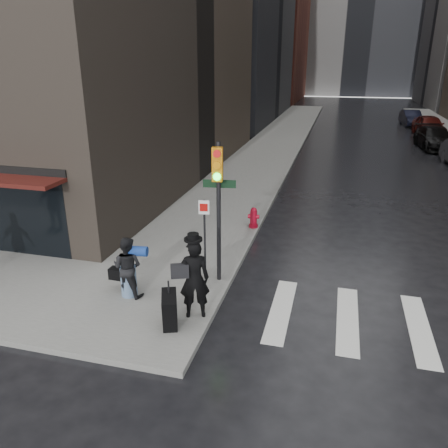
{
  "coord_description": "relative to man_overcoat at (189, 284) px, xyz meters",
  "views": [
    {
      "loc": [
        4.52,
        -8.43,
        5.8
      ],
      "look_at": [
        1.47,
        3.15,
        1.3
      ],
      "focal_mm": 35.0,
      "sensor_mm": 36.0,
      "label": 1
    }
  ],
  "objects": [
    {
      "name": "bldg_left_far",
      "position": [
        -14.52,
        62.14,
        11.96
      ],
      "size": [
        22.0,
        20.0,
        26.0
      ],
      "primitive_type": "cube",
      "color": "brown",
      "rests_on": "ground"
    },
    {
      "name": "man_jeans",
      "position": [
        -1.85,
        0.62,
        -0.09
      ],
      "size": [
        1.13,
        0.64,
        1.59
      ],
      "rotation": [
        0.0,
        0.0,
        3.1
      ],
      "color": "black",
      "rests_on": "ground"
    },
    {
      "name": "parked_car_5",
      "position": [
        9.41,
        36.99,
        -0.34
      ],
      "size": [
        1.84,
        4.36,
        1.4
      ],
      "primitive_type": "imported",
      "rotation": [
        0.0,
        0.0,
        0.09
      ],
      "color": "black",
      "rests_on": "ground"
    },
    {
      "name": "fire_hydrant",
      "position": [
        0.28,
        6.21,
        -0.56
      ],
      "size": [
        0.41,
        0.33,
        0.75
      ],
      "rotation": [
        0.0,
        0.0,
        0.05
      ],
      "color": "maroon",
      "rests_on": "ground"
    },
    {
      "name": "parked_car_3",
      "position": [
        9.43,
        25.0,
        -0.3
      ],
      "size": [
        2.43,
        5.22,
        1.48
      ],
      "primitive_type": "imported",
      "rotation": [
        0.0,
        0.0,
        0.07
      ],
      "color": "black",
      "rests_on": "ground"
    },
    {
      "name": "parked_car_4",
      "position": [
        10.02,
        31.0,
        -0.22
      ],
      "size": [
        2.35,
        4.96,
        1.64
      ],
      "primitive_type": "imported",
      "rotation": [
        0.0,
        0.0,
        0.09
      ],
      "color": "#42100D",
      "rests_on": "ground"
    },
    {
      "name": "sidewalk_left",
      "position": [
        -1.52,
        27.14,
        -0.97
      ],
      "size": [
        4.0,
        50.0,
        0.15
      ],
      "primitive_type": "cube",
      "color": "slate",
      "rests_on": "ground"
    },
    {
      "name": "man_overcoat",
      "position": [
        0.0,
        0.0,
        0.0
      ],
      "size": [
        1.07,
        1.37,
        2.12
      ],
      "rotation": [
        0.0,
        0.0,
        3.51
      ],
      "color": "black",
      "rests_on": "ground"
    },
    {
      "name": "ground",
      "position": [
        -1.52,
        0.14,
        -1.04
      ],
      "size": [
        140.0,
        140.0,
        0.0
      ],
      "primitive_type": "plane",
      "color": "black",
      "rests_on": "ground"
    },
    {
      "name": "traffic_light",
      "position": [
        0.12,
        1.95,
        1.55
      ],
      "size": [
        0.94,
        0.49,
        3.78
      ],
      "rotation": [
        0.0,
        0.0,
        0.15
      ],
      "color": "black",
      "rests_on": "ground"
    }
  ]
}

